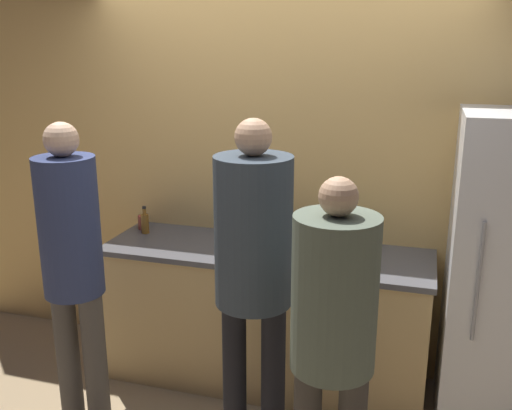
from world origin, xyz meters
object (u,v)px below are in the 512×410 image
(person_left, at_px, (72,259))
(fruit_bowl, at_px, (303,250))
(person_center, at_px, (253,257))
(bottle_clear, at_px, (274,236))
(refrigerator, at_px, (510,277))
(cup_red, at_px, (143,222))
(person_right, at_px, (333,324))
(potted_plant, at_px, (350,231))
(bottle_amber, at_px, (145,223))
(utensil_crock, at_px, (262,231))

(person_left, bearing_deg, fruit_bowl, 33.92)
(person_center, distance_m, bottle_clear, 0.76)
(refrigerator, xyz_separation_m, cup_red, (-2.37, 0.18, 0.05))
(refrigerator, height_order, person_right, refrigerator)
(potted_plant, bearing_deg, fruit_bowl, -136.64)
(person_center, bearing_deg, refrigerator, 26.14)
(refrigerator, distance_m, person_center, 1.47)
(person_left, relative_size, person_right, 1.08)
(person_center, height_order, fruit_bowl, person_center)
(person_right, relative_size, bottle_amber, 8.74)
(bottle_amber, relative_size, bottle_clear, 1.04)
(refrigerator, bearing_deg, cup_red, 175.65)
(person_center, relative_size, fruit_bowl, 4.90)
(bottle_amber, distance_m, cup_red, 0.10)
(bottle_amber, xyz_separation_m, cup_red, (-0.05, 0.08, -0.03))
(bottle_amber, relative_size, cup_red, 1.95)
(person_center, relative_size, bottle_clear, 10.01)
(person_right, xyz_separation_m, utensil_crock, (-0.66, 1.17, -0.01))
(bottle_clear, distance_m, cup_red, 0.98)
(person_left, distance_m, cup_red, 0.96)
(person_left, xyz_separation_m, potted_plant, (1.36, 0.98, -0.02))
(person_left, relative_size, person_center, 0.98)
(person_center, relative_size, cup_red, 18.90)
(person_right, bearing_deg, bottle_amber, 143.32)
(person_left, xyz_separation_m, utensil_crock, (0.80, 0.94, -0.06))
(person_left, xyz_separation_m, cup_red, (-0.07, 0.95, -0.08))
(fruit_bowl, height_order, cup_red, fruit_bowl)
(person_right, distance_m, bottle_amber, 1.84)
(person_center, height_order, bottle_clear, person_center)
(person_center, relative_size, utensil_crock, 6.37)
(utensil_crock, bearing_deg, bottle_clear, -36.14)
(refrigerator, distance_m, fruit_bowl, 1.18)
(bottle_amber, bearing_deg, person_right, -36.68)
(person_left, relative_size, potted_plant, 8.53)
(person_center, distance_m, bottle_amber, 1.26)
(person_left, height_order, utensil_crock, person_left)
(bottle_clear, bearing_deg, person_left, -135.94)
(person_center, height_order, potted_plant, person_center)
(person_center, distance_m, person_right, 0.61)
(bottle_amber, bearing_deg, cup_red, 124.85)
(utensil_crock, bearing_deg, fruit_bowl, -31.74)
(bottle_clear, bearing_deg, utensil_crock, 143.86)
(person_right, height_order, bottle_clear, person_right)
(fruit_bowl, distance_m, bottle_clear, 0.25)
(fruit_bowl, relative_size, cup_red, 3.86)
(refrigerator, height_order, cup_red, refrigerator)
(person_left, relative_size, fruit_bowl, 4.79)
(person_center, bearing_deg, utensil_crock, 102.96)
(refrigerator, distance_m, person_left, 2.42)
(person_center, xyz_separation_m, potted_plant, (0.38, 0.85, -0.09))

